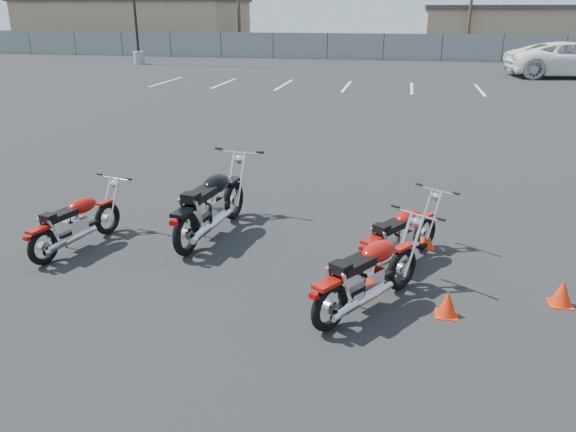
% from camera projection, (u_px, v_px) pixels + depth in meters
% --- Properties ---
extents(ground, '(120.00, 120.00, 0.00)m').
position_uv_depth(ground, '(265.00, 274.00, 7.71)').
color(ground, black).
rests_on(ground, ground).
extents(motorcycle_front_red, '(0.86, 1.86, 0.91)m').
position_uv_depth(motorcycle_front_red, '(76.00, 223.00, 8.40)').
color(motorcycle_front_red, black).
rests_on(motorcycle_front_red, ground).
extents(motorcycle_second_black, '(0.91, 2.36, 1.16)m').
position_uv_depth(motorcycle_second_black, '(211.00, 204.00, 8.84)').
color(motorcycle_second_black, black).
rests_on(motorcycle_second_black, ground).
extents(motorcycle_third_red, '(1.34, 1.75, 0.92)m').
position_uv_depth(motorcycle_third_red, '(401.00, 235.00, 7.92)').
color(motorcycle_third_red, black).
rests_on(motorcycle_third_red, ground).
extents(motorcycle_rear_red, '(1.47, 1.90, 1.00)m').
position_uv_depth(motorcycle_rear_red, '(369.00, 274.00, 6.67)').
color(motorcycle_rear_red, black).
rests_on(motorcycle_rear_red, ground).
extents(training_cone_near, '(0.26, 0.26, 0.31)m').
position_uv_depth(training_cone_near, '(426.00, 237.00, 8.54)').
color(training_cone_near, red).
rests_on(training_cone_near, ground).
extents(training_cone_far, '(0.28, 0.28, 0.33)m').
position_uv_depth(training_cone_far, '(562.00, 292.00, 6.86)').
color(training_cone_far, red).
rests_on(training_cone_far, ground).
extents(training_cone_extra, '(0.26, 0.26, 0.31)m').
position_uv_depth(training_cone_extra, '(447.00, 304.00, 6.62)').
color(training_cone_extra, red).
rests_on(training_cone_extra, ground).
extents(light_pole_west, '(0.80, 0.70, 11.75)m').
position_uv_depth(light_pole_west, '(135.00, 13.00, 35.86)').
color(light_pole_west, gray).
rests_on(light_pole_west, ground).
extents(chainlink_fence, '(80.06, 0.06, 1.80)m').
position_uv_depth(chainlink_fence, '(384.00, 47.00, 39.54)').
color(chainlink_fence, slate).
rests_on(chainlink_fence, ground).
extents(tan_building_west, '(18.40, 10.40, 4.30)m').
position_uv_depth(tan_building_west, '(137.00, 24.00, 49.70)').
color(tan_building_west, '#927B5E').
rests_on(tan_building_west, ground).
extents(tan_building_east, '(14.40, 9.40, 3.70)m').
position_uv_depth(tan_building_east, '(514.00, 29.00, 45.58)').
color(tan_building_east, '#927B5E').
rests_on(tan_building_east, ground).
extents(parking_line_stripes, '(15.12, 4.00, 0.01)m').
position_uv_depth(parking_line_stripes, '(315.00, 86.00, 26.55)').
color(parking_line_stripes, silver).
rests_on(parking_line_stripes, ground).
extents(white_van, '(3.92, 7.81, 2.85)m').
position_uv_depth(white_van, '(572.00, 49.00, 29.37)').
color(white_van, white).
rests_on(white_van, ground).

